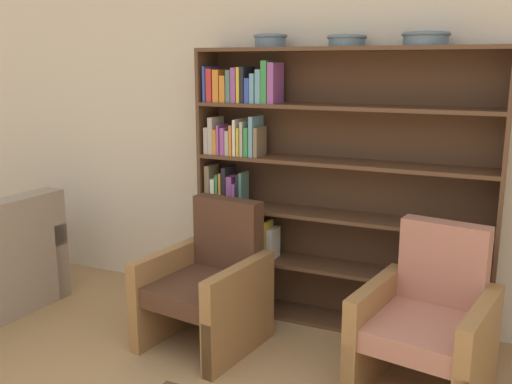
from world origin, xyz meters
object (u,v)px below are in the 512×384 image
(bowl_olive, at_px, (347,40))
(bowl_stoneware, at_px, (426,38))
(bookshelf, at_px, (311,186))
(bowl_slate, at_px, (270,40))
(armchair_cushioned, at_px, (428,324))
(armchair_leather, at_px, (208,284))

(bowl_olive, distance_m, bowl_stoneware, 0.48)
(bookshelf, distance_m, bowl_slate, 1.01)
(bookshelf, height_order, bowl_olive, bowl_olive)
(bookshelf, distance_m, armchair_cushioned, 1.22)
(bookshelf, height_order, armchair_cushioned, bookshelf)
(bowl_slate, bearing_deg, bookshelf, 2.96)
(bowl_stoneware, height_order, armchair_cushioned, bowl_stoneware)
(armchair_cushioned, bearing_deg, bowl_stoneware, -62.38)
(bookshelf, distance_m, bowl_olive, 0.98)
(bowl_olive, xyz_separation_m, armchair_leather, (-0.68, -0.60, -1.51))
(bowl_olive, relative_size, bowl_stoneware, 0.88)
(bowl_slate, relative_size, armchair_cushioned, 0.25)
(bowl_slate, bearing_deg, armchair_leather, -105.40)
(bookshelf, distance_m, armchair_leather, 0.95)
(bookshelf, height_order, bowl_stoneware, bowl_stoneware)
(bowl_olive, relative_size, armchair_leather, 0.28)
(bowl_slate, relative_size, bowl_stoneware, 0.79)
(bowl_slate, bearing_deg, armchair_cushioned, -26.79)
(bowl_slate, height_order, bowl_olive, bowl_slate)
(armchair_cushioned, bearing_deg, bowl_slate, -17.11)
(bowl_stoneware, relative_size, armchair_cushioned, 0.32)
(bowl_stoneware, bearing_deg, armchair_leather, -152.65)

